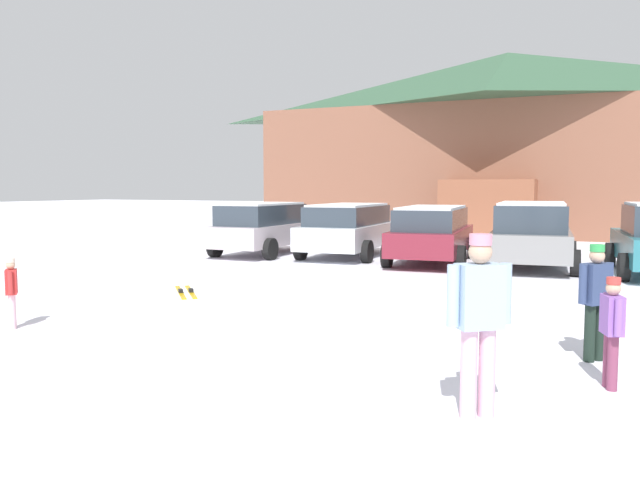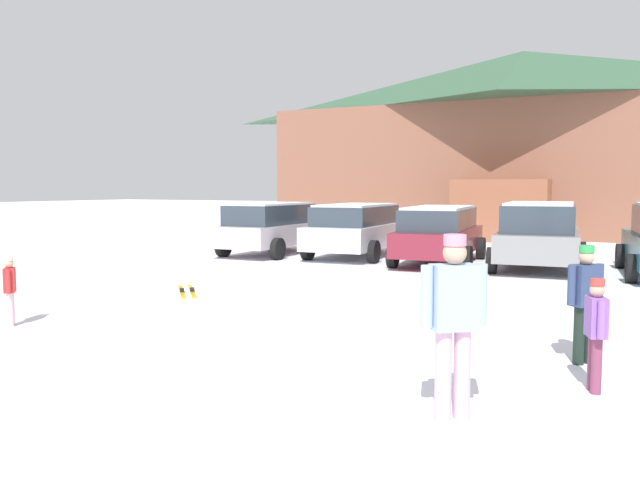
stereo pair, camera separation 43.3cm
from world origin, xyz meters
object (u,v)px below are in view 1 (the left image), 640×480
(parked_grey_wagon, at_px, (532,233))
(skier_child_in_red_jacket, at_px, (12,289))
(parked_silver_wagon, at_px, (263,227))
(skier_adult_in_blue_parka, at_px, (479,315))
(skier_teen_in_navy_coat, at_px, (596,295))
(skier_child_in_purple_jacket, at_px, (612,326))
(parked_maroon_van, at_px, (432,232))
(pair_of_skis, at_px, (186,292))
(parked_white_suv, at_px, (349,228))
(ski_lodge, at_px, (506,142))

(parked_grey_wagon, relative_size, skier_child_in_red_jacket, 4.07)
(parked_silver_wagon, xyz_separation_m, skier_adult_in_blue_parka, (8.96, -11.09, 0.07))
(skier_teen_in_navy_coat, relative_size, skier_child_in_purple_jacket, 1.21)
(parked_maroon_van, bearing_deg, skier_adult_in_blue_parka, -72.24)
(skier_teen_in_navy_coat, bearing_deg, skier_child_in_red_jacket, -166.51)
(parked_silver_wagon, distance_m, skier_child_in_red_jacket, 10.68)
(skier_teen_in_navy_coat, distance_m, pair_of_skis, 7.74)
(skier_teen_in_navy_coat, xyz_separation_m, skier_child_in_red_jacket, (-7.81, -1.87, -0.20))
(parked_grey_wagon, relative_size, skier_adult_in_blue_parka, 2.56)
(skier_child_in_red_jacket, distance_m, pair_of_skis, 3.71)
(skier_adult_in_blue_parka, xyz_separation_m, skier_child_in_red_jacket, (-6.94, 0.60, -0.35))
(skier_adult_in_blue_parka, height_order, skier_child_in_purple_jacket, skier_adult_in_blue_parka)
(parked_white_suv, xyz_separation_m, skier_child_in_red_jacket, (-0.63, -11.09, -0.28))
(skier_child_in_red_jacket, relative_size, pair_of_skis, 0.77)
(parked_white_suv, xyz_separation_m, skier_teen_in_navy_coat, (7.17, -9.21, -0.07))
(parked_white_suv, bearing_deg, parked_silver_wagon, -167.16)
(skier_child_in_red_jacket, bearing_deg, parked_grey_wagon, 60.68)
(parked_silver_wagon, relative_size, skier_child_in_red_jacket, 4.07)
(ski_lodge, relative_size, parked_silver_wagon, 5.17)
(parked_silver_wagon, xyz_separation_m, parked_grey_wagon, (7.98, 0.13, 0.05))
(parked_maroon_van, relative_size, skier_teen_in_navy_coat, 3.40)
(parked_grey_wagon, distance_m, skier_child_in_red_jacket, 12.18)
(parked_grey_wagon, xyz_separation_m, skier_child_in_red_jacket, (-5.96, -10.61, -0.33))
(parked_grey_wagon, bearing_deg, parked_silver_wagon, -179.05)
(parked_silver_wagon, height_order, skier_child_in_red_jacket, parked_silver_wagon)
(skier_child_in_purple_jacket, bearing_deg, skier_adult_in_blue_parka, -126.99)
(parked_maroon_van, xyz_separation_m, parked_grey_wagon, (2.63, -0.04, 0.06))
(ski_lodge, distance_m, parked_silver_wagon, 15.01)
(skier_teen_in_navy_coat, height_order, skier_adult_in_blue_parka, skier_adult_in_blue_parka)
(skier_child_in_purple_jacket, xyz_separation_m, pair_of_skis, (-7.69, 2.84, -0.64))
(skier_adult_in_blue_parka, distance_m, skier_child_in_red_jacket, 6.97)
(ski_lodge, relative_size, parked_white_suv, 4.77)
(ski_lodge, height_order, skier_child_in_red_jacket, ski_lodge)
(skier_teen_in_navy_coat, bearing_deg, parked_white_suv, 127.90)
(ski_lodge, bearing_deg, skier_teen_in_navy_coat, -77.82)
(skier_teen_in_navy_coat, bearing_deg, parked_silver_wagon, 138.77)
(pair_of_skis, bearing_deg, skier_teen_in_navy_coat, -13.35)
(ski_lodge, height_order, pair_of_skis, ski_lodge)
(ski_lodge, distance_m, skier_child_in_red_jacket, 24.68)
(skier_teen_in_navy_coat, height_order, pair_of_skis, skier_teen_in_navy_coat)
(pair_of_skis, bearing_deg, skier_child_in_purple_jacket, -20.27)
(skier_child_in_purple_jacket, bearing_deg, parked_grey_wagon, 101.77)
(ski_lodge, xyz_separation_m, skier_adult_in_blue_parka, (3.96, -24.83, -3.29))
(parked_white_suv, height_order, pair_of_skis, parked_white_suv)
(ski_lodge, bearing_deg, parked_grey_wagon, -77.65)
(parked_maroon_van, height_order, skier_teen_in_navy_coat, parked_maroon_van)
(parked_grey_wagon, xyz_separation_m, skier_teen_in_navy_coat, (1.84, -8.74, -0.12))
(parked_grey_wagon, xyz_separation_m, skier_adult_in_blue_parka, (0.98, -11.22, 0.02))
(skier_child_in_red_jacket, bearing_deg, skier_child_in_purple_jacket, 5.79)
(parked_maroon_van, bearing_deg, skier_child_in_red_jacket, -107.37)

